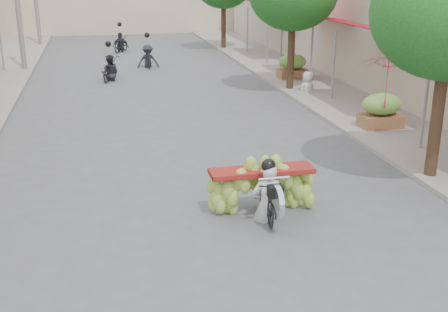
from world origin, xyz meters
TOP-DOWN VIEW (x-y plane):
  - ground at (0.00, 0.00)m, footprint 120.00×120.00m
  - sidewalk_right at (7.00, 15.00)m, footprint 4.00×60.00m
  - shophouse_row_right at (11.99, 14.00)m, footprint 9.77×40.00m
  - produce_crate_mid at (6.20, 8.00)m, footprint 1.20×0.88m
  - produce_crate_far at (6.20, 16.00)m, footprint 1.20×0.88m
  - banana_motorbike at (1.02, 2.92)m, footprint 2.20×1.75m
  - market_umbrella at (6.03, 7.47)m, footprint 1.73×1.73m
  - pedestrian at (5.91, 13.38)m, footprint 0.85×0.66m
  - bg_motorbike_a at (-1.52, 17.80)m, footprint 1.17×1.87m
  - bg_motorbike_b at (0.41, 20.68)m, footprint 1.06×1.76m
  - bg_motorbike_c at (-0.63, 26.28)m, footprint 1.29×1.76m

SIDE VIEW (x-z plane):
  - ground at x=0.00m, z-range 0.00..0.00m
  - sidewalk_right at x=7.00m, z-range 0.00..0.12m
  - produce_crate_mid at x=6.20m, z-range 0.13..1.29m
  - produce_crate_far at x=6.20m, z-range 0.13..1.29m
  - banana_motorbike at x=1.02m, z-range -0.35..1.80m
  - bg_motorbike_a at x=-1.52m, z-range -0.25..1.70m
  - bg_motorbike_c at x=-0.63m, z-range -0.19..1.76m
  - bg_motorbike_b at x=0.41m, z-range -0.14..1.81m
  - pedestrian at x=5.91m, z-range 0.12..1.64m
  - market_umbrella at x=6.03m, z-range 1.60..3.15m
  - shophouse_row_right at x=11.99m, z-range 0.00..6.00m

